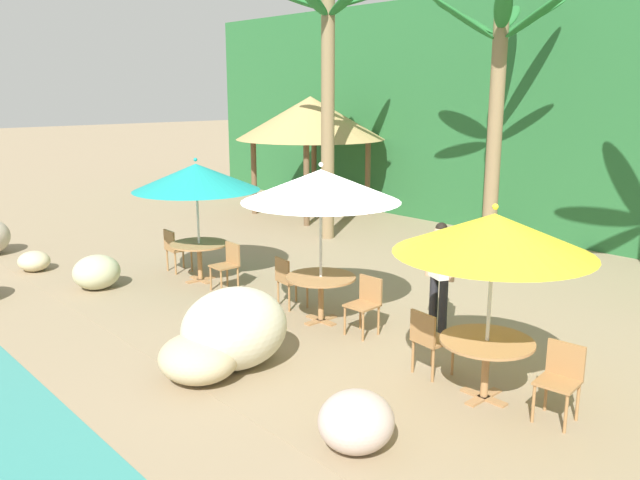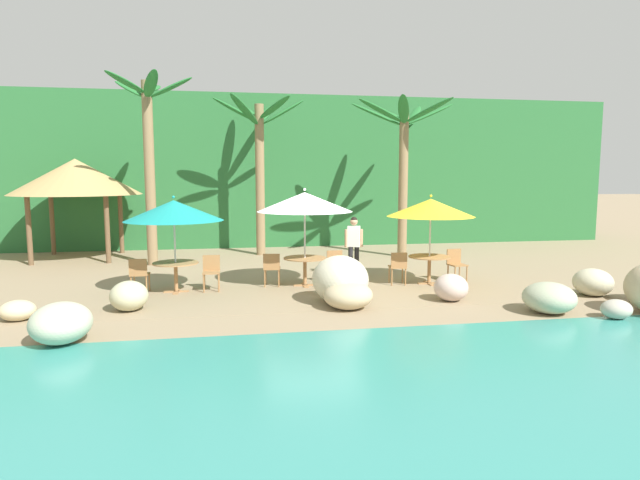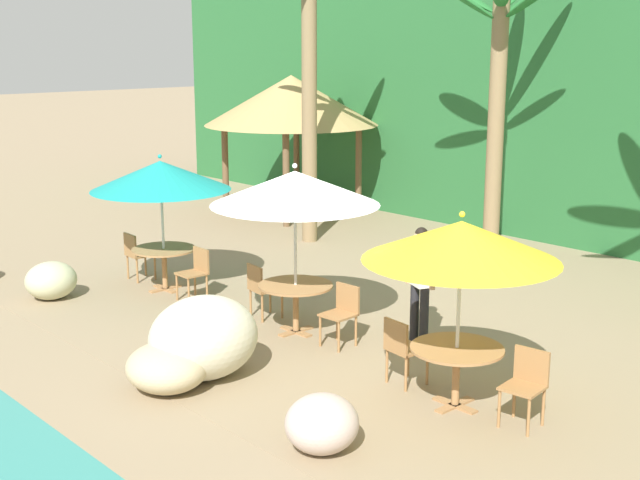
# 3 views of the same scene
# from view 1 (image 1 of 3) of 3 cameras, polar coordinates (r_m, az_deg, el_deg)

# --- Properties ---
(ground_plane) EXTENTS (120.00, 120.00, 0.00)m
(ground_plane) POSITION_cam_1_polar(r_m,az_deg,el_deg) (10.16, 0.43, -7.60)
(ground_plane) COLOR #937F60
(terrace_deck) EXTENTS (18.00, 5.20, 0.01)m
(terrace_deck) POSITION_cam_1_polar(r_m,az_deg,el_deg) (10.16, 0.43, -7.58)
(terrace_deck) COLOR #937F60
(terrace_deck) RESTS_ON ground
(foliage_backdrop) EXTENTS (28.00, 2.40, 6.00)m
(foliage_backdrop) POSITION_cam_1_polar(r_m,az_deg,el_deg) (16.95, 23.88, 10.00)
(foliage_backdrop) COLOR #286633
(foliage_backdrop) RESTS_ON ground
(rock_seawall) EXTENTS (16.75, 3.52, 1.09)m
(rock_seawall) POSITION_cam_1_polar(r_m,az_deg,el_deg) (7.23, -8.49, -13.07)
(rock_seawall) COLOR #B0A997
(rock_seawall) RESTS_ON ground
(umbrella_teal) EXTENTS (2.37, 2.37, 2.37)m
(umbrella_teal) POSITION_cam_1_polar(r_m,az_deg,el_deg) (12.30, -10.84, 5.46)
(umbrella_teal) COLOR silver
(umbrella_teal) RESTS_ON ground
(dining_table_teal) EXTENTS (1.10, 1.10, 0.74)m
(dining_table_teal) POSITION_cam_1_polar(r_m,az_deg,el_deg) (12.56, -10.57, -0.84)
(dining_table_teal) COLOR #A37547
(dining_table_teal) RESTS_ON ground
(chair_teal_seaward) EXTENTS (0.43, 0.44, 0.87)m
(chair_teal_seaward) POSITION_cam_1_polar(r_m,az_deg,el_deg) (11.93, -8.10, -1.99)
(chair_teal_seaward) COLOR #9E7042
(chair_teal_seaward) RESTS_ON ground
(chair_teal_inland) EXTENTS (0.44, 0.45, 0.87)m
(chair_teal_inland) POSITION_cam_1_polar(r_m,az_deg,el_deg) (13.28, -12.67, -0.63)
(chair_teal_inland) COLOR #9E7042
(chair_teal_inland) RESTS_ON ground
(umbrella_white) EXTENTS (2.45, 2.45, 2.53)m
(umbrella_white) POSITION_cam_1_polar(r_m,az_deg,el_deg) (9.84, 0.08, 4.81)
(umbrella_white) COLOR silver
(umbrella_white) RESTS_ON ground
(dining_table_white) EXTENTS (1.10, 1.10, 0.74)m
(dining_table_white) POSITION_cam_1_polar(r_m,az_deg,el_deg) (10.18, 0.08, -3.90)
(dining_table_white) COLOR #A37547
(dining_table_white) RESTS_ON ground
(chair_white_seaward) EXTENTS (0.45, 0.45, 0.87)m
(chair_white_seaward) POSITION_cam_1_polar(r_m,az_deg,el_deg) (9.73, 4.06, -5.37)
(chair_white_seaward) COLOR #9E7042
(chair_white_seaward) RESTS_ON ground
(chair_white_inland) EXTENTS (0.48, 0.48, 0.87)m
(chair_white_inland) POSITION_cam_1_polar(r_m,az_deg,el_deg) (10.85, -2.84, -3.40)
(chair_white_inland) COLOR #9E7042
(chair_white_inland) RESTS_ON ground
(umbrella_yellow) EXTENTS (2.27, 2.27, 2.36)m
(umbrella_yellow) POSITION_cam_1_polar(r_m,az_deg,el_deg) (7.52, 15.04, 0.53)
(umbrella_yellow) COLOR silver
(umbrella_yellow) RESTS_ON ground
(dining_table_yellow) EXTENTS (1.10, 1.10, 0.74)m
(dining_table_yellow) POSITION_cam_1_polar(r_m,az_deg,el_deg) (7.93, 14.44, -9.36)
(dining_table_yellow) COLOR #A37547
(dining_table_yellow) RESTS_ON ground
(chair_yellow_seaward) EXTENTS (0.47, 0.48, 0.87)m
(chair_yellow_seaward) POSITION_cam_1_polar(r_m,az_deg,el_deg) (7.76, 20.43, -11.14)
(chair_yellow_seaward) COLOR #9E7042
(chair_yellow_seaward) RESTS_ON ground
(chair_yellow_inland) EXTENTS (0.46, 0.47, 0.87)m
(chair_yellow_inland) POSITION_cam_1_polar(r_m,az_deg,el_deg) (8.43, 9.53, -8.50)
(chair_yellow_inland) COLOR #9E7042
(chair_yellow_inland) RESTS_ON ground
(palm_tree_nearest) EXTENTS (2.66, 2.90, 5.91)m
(palm_tree_nearest) POSITION_cam_1_polar(r_m,az_deg,el_deg) (15.70, 0.67, 13.95)
(palm_tree_nearest) COLOR olive
(palm_tree_nearest) RESTS_ON ground
(palm_tree_second) EXTENTS (3.25, 3.08, 5.55)m
(palm_tree_second) POSITION_cam_1_polar(r_m,az_deg,el_deg) (14.66, 15.38, 13.27)
(palm_tree_second) COLOR olive
(palm_tree_second) RESTS_ON ground
(palapa_hut) EXTENTS (4.29, 4.29, 3.41)m
(palapa_hut) POSITION_cam_1_polar(r_m,az_deg,el_deg) (18.87, -0.85, 10.65)
(palapa_hut) COLOR brown
(palapa_hut) RESTS_ON ground
(waiter_in_white) EXTENTS (0.52, 0.32, 1.70)m
(waiter_in_white) POSITION_cam_1_polar(r_m,az_deg,el_deg) (9.78, 10.49, -2.56)
(waiter_in_white) COLOR #232328
(waiter_in_white) RESTS_ON ground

